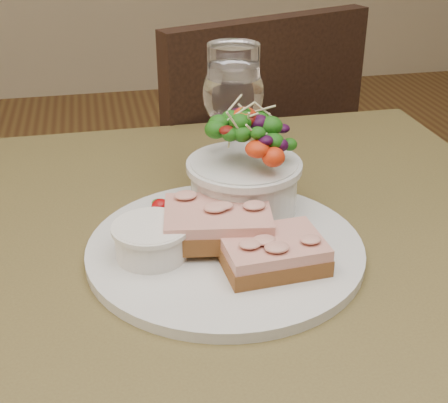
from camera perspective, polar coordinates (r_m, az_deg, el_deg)
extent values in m
cube|color=#4E4121|center=(0.70, 0.24, -5.99)|extent=(0.80, 0.80, 0.04)
cylinder|color=black|center=(1.27, 12.22, -9.88)|extent=(0.05, 0.05, 0.71)
cube|color=black|center=(1.42, -0.83, -0.31)|extent=(0.54, 0.54, 0.04)
cube|color=black|center=(1.18, 3.89, 5.68)|extent=(0.41, 0.18, 0.45)
cube|color=black|center=(1.54, -0.77, -7.73)|extent=(0.46, 0.46, 0.45)
cylinder|color=silver|center=(0.68, 0.10, -4.34)|extent=(0.30, 0.30, 0.01)
cube|color=#4C2D14|center=(0.64, 4.44, -5.09)|extent=(0.11, 0.08, 0.02)
cube|color=beige|center=(0.63, 4.49, -3.96)|extent=(0.10, 0.08, 0.01)
cube|color=#4C2D14|center=(0.67, -0.57, -2.39)|extent=(0.13, 0.10, 0.02)
cube|color=beige|center=(0.66, -0.58, -1.19)|extent=(0.12, 0.10, 0.01)
cylinder|color=silver|center=(0.65, -6.64, -3.53)|extent=(0.08, 0.08, 0.04)
cylinder|color=brown|center=(0.64, -6.71, -2.39)|extent=(0.07, 0.07, 0.01)
cylinder|color=silver|center=(0.73, 1.83, 1.51)|extent=(0.12, 0.12, 0.06)
ellipsoid|color=#0D370A|center=(0.71, 1.90, 5.57)|extent=(0.11, 0.11, 0.06)
ellipsoid|color=#0D370A|center=(0.74, -4.74, -0.45)|extent=(0.04, 0.04, 0.01)
sphere|color=#93080A|center=(0.73, -5.82, -0.58)|extent=(0.02, 0.02, 0.02)
cylinder|color=white|center=(0.82, 0.80, 1.44)|extent=(0.07, 0.07, 0.00)
cylinder|color=white|center=(0.80, 0.82, 4.45)|extent=(0.01, 0.01, 0.09)
ellipsoid|color=white|center=(0.78, 0.86, 9.89)|extent=(0.08, 0.08, 0.09)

